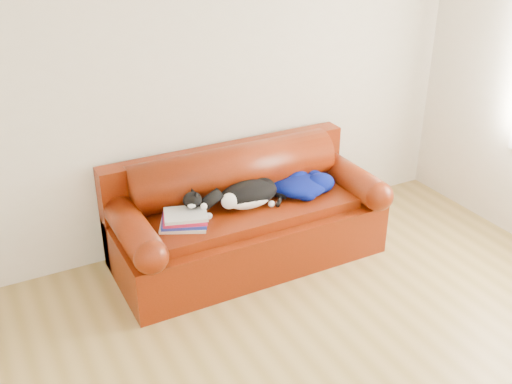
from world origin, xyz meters
TOP-DOWN VIEW (x-y plane):
  - ground at (0.00, 0.00)m, footprint 4.50×4.50m
  - room_shell at (0.12, 0.02)m, footprint 4.52×4.02m
  - sofa_base at (0.04, 1.49)m, footprint 2.10×0.90m
  - sofa_back at (0.04, 1.74)m, footprint 2.10×1.01m
  - book_stack at (-0.52, 1.41)m, footprint 0.41×0.38m
  - cat at (0.03, 1.45)m, footprint 0.70×0.30m
  - blanket at (0.52, 1.46)m, footprint 0.53×0.42m

SIDE VIEW (x-z plane):
  - ground at x=0.00m, z-range 0.00..0.00m
  - sofa_base at x=0.04m, z-range -0.01..0.49m
  - sofa_back at x=0.04m, z-range 0.10..0.98m
  - book_stack at x=-0.52m, z-range 0.50..0.60m
  - blanket at x=0.52m, z-range 0.49..0.64m
  - cat at x=0.03m, z-range 0.47..0.72m
  - room_shell at x=0.12m, z-range 0.36..2.97m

